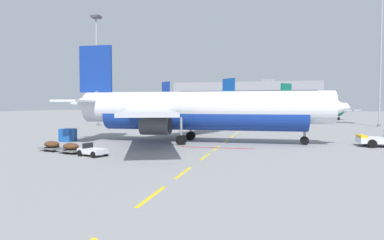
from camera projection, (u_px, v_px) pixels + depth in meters
The scene contains 10 objects.
apron_paint_markings at pixel (234, 135), 51.15m from camera, with size 8.00×97.02×0.01m.
airliner_foreground at pixel (198, 110), 40.83m from camera, with size 34.75×34.61×12.20m.
airliner_mid_left at pixel (315, 109), 94.91m from camera, with size 24.88×24.23×10.24m.
airliner_far_center at pixel (146, 107), 115.02m from camera, with size 29.43×27.10×11.69m.
airliner_far_right at pixel (198, 111), 75.20m from camera, with size 23.99×22.76×9.76m.
baggage_train at pixel (71, 148), 31.77m from camera, with size 8.58×4.32×1.14m.
uld_cargo_container at pixel (68, 135), 42.14m from camera, with size 1.73×1.70×1.60m.
apron_light_mast_near at pixel (97, 57), 72.57m from camera, with size 1.80×1.80×23.72m.
apron_light_mast_far at pixel (381, 38), 69.37m from camera, with size 1.80×1.80×30.16m.
terminal_satellite at pixel (247, 99), 160.12m from camera, with size 66.00×22.74×16.42m.
Camera 1 is at (23.98, -13.27, 4.61)m, focal length 31.44 mm.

